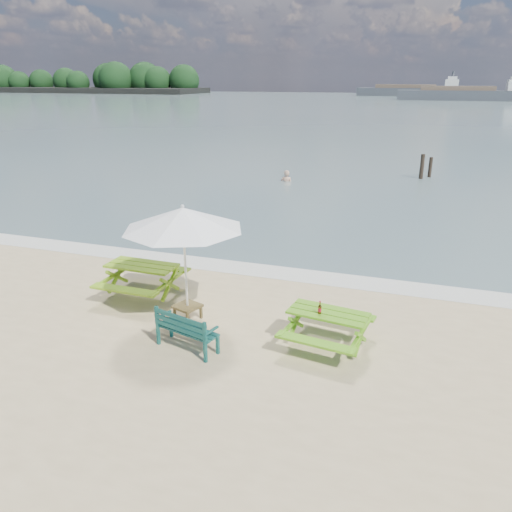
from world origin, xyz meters
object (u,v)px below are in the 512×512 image
(picnic_table_left, at_px, (143,281))
(beer_bottle, at_px, (320,309))
(side_table, at_px, (188,312))
(patio_umbrella, at_px, (183,219))
(swimmer, at_px, (286,187))
(picnic_table_right, at_px, (327,329))
(park_bench, at_px, (188,338))

(picnic_table_left, height_order, beer_bottle, beer_bottle)
(side_table, height_order, patio_umbrella, patio_umbrella)
(swimmer, bearing_deg, picnic_table_left, -88.32)
(swimmer, bearing_deg, beer_bottle, -72.64)
(picnic_table_right, xyz_separation_m, beer_bottle, (-0.14, -0.11, 0.44))
(side_table, relative_size, swimmer, 0.38)
(swimmer, bearing_deg, side_table, -82.67)
(picnic_table_left, distance_m, picnic_table_right, 4.57)
(park_bench, distance_m, patio_umbrella, 2.31)
(picnic_table_left, bearing_deg, picnic_table_right, -11.74)
(beer_bottle, distance_m, swimmer, 15.95)
(picnic_table_right, bearing_deg, patio_umbrella, 176.98)
(picnic_table_left, xyz_separation_m, patio_umbrella, (1.51, -0.77, 1.81))
(beer_bottle, bearing_deg, picnic_table_left, 166.56)
(side_table, bearing_deg, park_bench, -64.14)
(patio_umbrella, xyz_separation_m, swimmer, (-1.92, 14.92, -2.45))
(park_bench, height_order, swimmer, park_bench)
(beer_bottle, xyz_separation_m, swimmer, (-4.75, 15.19, -1.05))
(picnic_table_right, distance_m, beer_bottle, 0.48)
(picnic_table_left, distance_m, side_table, 1.71)
(park_bench, bearing_deg, picnic_table_right, 21.41)
(swimmer, bearing_deg, park_bench, -81.28)
(picnic_table_left, height_order, side_table, picnic_table_left)
(side_table, bearing_deg, picnic_table_left, 152.82)
(park_bench, distance_m, swimmer, 16.23)
(side_table, bearing_deg, patio_umbrella, 116.57)
(park_bench, height_order, side_table, park_bench)
(side_table, relative_size, beer_bottle, 2.51)
(side_table, distance_m, patio_umbrella, 2.02)
(beer_bottle, bearing_deg, picnic_table_right, 36.55)
(picnic_table_left, height_order, swimmer, picnic_table_left)
(park_bench, bearing_deg, beer_bottle, 20.32)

